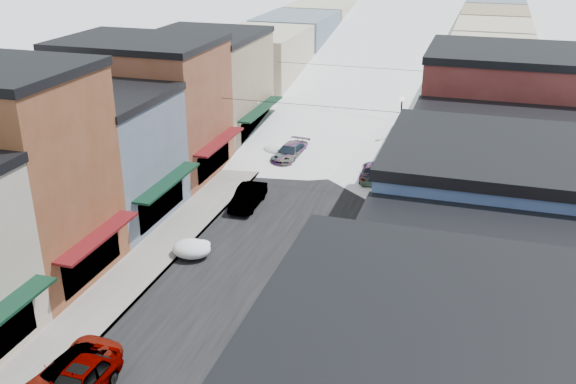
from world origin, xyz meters
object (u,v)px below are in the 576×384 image
Objects in this scene: car_silver_sedan at (78,383)px; car_green_sedan at (260,368)px; streetlamp_near at (322,286)px; trash_can at (329,294)px; car_white_suv at (69,374)px; car_dark_hatch at (248,197)px.

car_green_sedan is at bearing 27.73° from car_silver_sedan.
streetlamp_near is at bearing 44.32° from car_silver_sedan.
car_green_sedan is (7.20, 3.50, -0.15)m from car_silver_sedan.
car_green_sedan reaches higher than trash_can.
car_white_suv reaches higher than trash_can.
trash_can is (9.50, 10.18, -0.12)m from car_white_suv.
car_silver_sedan is at bearing -25.78° from car_white_suv.
streetlamp_near is at bearing -85.25° from trash_can.
car_silver_sedan is 21.61m from car_dark_hatch.
car_silver_sedan is at bearing -91.36° from car_dark_hatch.
car_white_suv is 5.86× the size of trash_can.
car_dark_hatch is at bearing 128.83° from trash_can.
car_white_suv is 13.92m from trash_can.
car_dark_hatch is (0.70, 21.11, 0.03)m from car_white_suv.
car_dark_hatch reaches higher than trash_can.
car_green_sedan is 5.33m from streetlamp_near.
streetlamp_near is (0.21, -2.51, 2.00)m from trash_can.
car_dark_hatch is 1.18× the size of streetlamp_near.
trash_can is at bearing 52.63° from car_silver_sedan.
car_white_suv reaches higher than car_green_sedan.
car_white_suv is 8.55m from car_green_sedan.
car_white_suv is 0.95m from car_silver_sedan.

